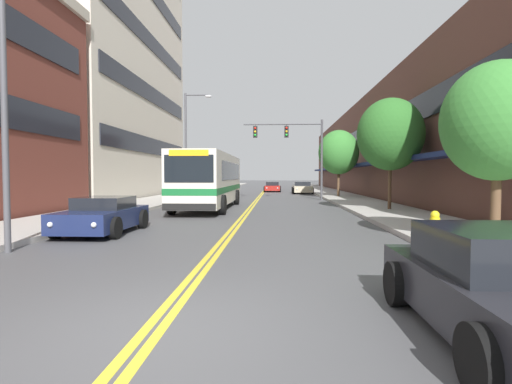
% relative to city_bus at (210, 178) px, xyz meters
% --- Properties ---
extents(ground_plane, '(240.00, 240.00, 0.00)m').
position_rel_city_bus_xyz_m(ground_plane, '(2.42, 18.20, -1.81)').
color(ground_plane, '#4C4C4F').
extents(sidewalk_left, '(3.81, 106.00, 0.17)m').
position_rel_city_bus_xyz_m(sidewalk_left, '(-4.99, 18.20, -1.72)').
color(sidewalk_left, '#B2ADA5').
rests_on(sidewalk_left, ground_plane).
extents(sidewalk_right, '(3.81, 106.00, 0.17)m').
position_rel_city_bus_xyz_m(sidewalk_right, '(9.82, 18.20, -1.72)').
color(sidewalk_right, '#B2ADA5').
rests_on(sidewalk_right, ground_plane).
extents(centre_line, '(0.34, 106.00, 0.01)m').
position_rel_city_bus_xyz_m(centre_line, '(2.42, 18.20, -1.81)').
color(centre_line, yellow).
rests_on(centre_line, ground_plane).
extents(office_tower_left, '(12.08, 23.46, 27.52)m').
position_rel_city_bus_xyz_m(office_tower_left, '(-13.13, 11.62, 11.95)').
color(office_tower_left, beige).
rests_on(office_tower_left, ground_plane).
extents(storefront_row_right, '(9.10, 68.00, 9.27)m').
position_rel_city_bus_xyz_m(storefront_row_right, '(15.96, 18.20, 2.82)').
color(storefront_row_right, brown).
rests_on(storefront_row_right, ground_plane).
extents(city_bus, '(2.88, 11.53, 3.20)m').
position_rel_city_bus_xyz_m(city_bus, '(0.00, 0.00, 0.00)').
color(city_bus, silver).
rests_on(city_bus, ground_plane).
extents(car_navy_parked_left_near, '(2.13, 4.22, 1.24)m').
position_rel_city_bus_xyz_m(car_navy_parked_left_near, '(-1.95, -10.49, -1.22)').
color(car_navy_parked_left_near, '#19234C').
rests_on(car_navy_parked_left_near, ground_plane).
extents(car_beige_parked_left_far, '(2.01, 4.34, 1.18)m').
position_rel_city_bus_xyz_m(car_beige_parked_left_far, '(-1.94, 10.35, -1.24)').
color(car_beige_parked_left_far, '#BCAD89').
rests_on(car_beige_parked_left_far, ground_plane).
extents(car_charcoal_parked_right_foreground, '(1.97, 4.20, 1.33)m').
position_rel_city_bus_xyz_m(car_charcoal_parked_right_foreground, '(6.67, -18.96, -1.20)').
color(car_charcoal_parked_right_foreground, '#232328').
rests_on(car_charcoal_parked_right_foreground, ground_plane).
extents(car_champagne_parked_right_mid, '(2.21, 4.67, 1.29)m').
position_rel_city_bus_xyz_m(car_champagne_parked_right_mid, '(6.82, 20.09, -1.19)').
color(car_champagne_parked_right_mid, beige).
rests_on(car_champagne_parked_right_mid, ground_plane).
extents(car_red_moving_lead, '(2.06, 4.42, 1.20)m').
position_rel_city_bus_xyz_m(car_red_moving_lead, '(3.49, 24.93, -1.24)').
color(car_red_moving_lead, maroon).
rests_on(car_red_moving_lead, ground_plane).
extents(traffic_signal_mast, '(6.39, 0.38, 6.45)m').
position_rel_city_bus_xyz_m(traffic_signal_mast, '(5.44, 8.53, 2.80)').
color(traffic_signal_mast, '#47474C').
rests_on(traffic_signal_mast, ground_plane).
extents(street_lamp_left_near, '(1.87, 0.28, 8.98)m').
position_rel_city_bus_xyz_m(street_lamp_left_near, '(-2.67, -14.02, 3.40)').
color(street_lamp_left_near, '#47474C').
rests_on(street_lamp_left_near, ground_plane).
extents(street_lamp_left_far, '(2.08, 0.28, 8.18)m').
position_rel_city_bus_xyz_m(street_lamp_left_far, '(-2.62, 6.18, 3.01)').
color(street_lamp_left_far, '#47474C').
rests_on(street_lamp_left_far, ground_plane).
extents(street_tree_right_near, '(2.86, 2.86, 4.80)m').
position_rel_city_bus_xyz_m(street_tree_right_near, '(9.80, -12.94, 1.58)').
color(street_tree_right_near, brown).
rests_on(street_tree_right_near, sidewalk_right).
extents(street_tree_right_mid, '(3.51, 3.51, 5.93)m').
position_rel_city_bus_xyz_m(street_tree_right_mid, '(10.07, -2.03, 2.36)').
color(street_tree_right_mid, brown).
rests_on(street_tree_right_mid, sidewalk_right).
extents(street_tree_right_far, '(3.49, 3.49, 5.73)m').
position_rel_city_bus_xyz_m(street_tree_right_far, '(9.37, 11.20, 2.18)').
color(street_tree_right_far, brown).
rests_on(street_tree_right_far, sidewalk_right).
extents(fire_hydrant, '(0.35, 0.27, 0.83)m').
position_rel_city_bus_xyz_m(fire_hydrant, '(8.36, -12.60, -1.23)').
color(fire_hydrant, yellow).
rests_on(fire_hydrant, sidewalk_right).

